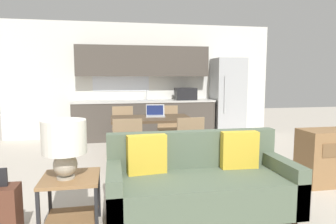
{
  "coord_description": "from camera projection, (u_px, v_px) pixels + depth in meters",
  "views": [
    {
      "loc": [
        -0.73,
        -2.62,
        1.45
      ],
      "look_at": [
        0.04,
        1.5,
        0.95
      ],
      "focal_mm": 32.0,
      "sensor_mm": 36.0,
      "label": 1
    }
  ],
  "objects": [
    {
      "name": "wall_back",
      "position": [
        142.0,
        80.0,
        7.22
      ],
      "size": [
        6.4,
        0.07,
        2.7
      ],
      "color": "silver",
      "rests_on": "ground_plane"
    },
    {
      "name": "kitchen_counter",
      "position": [
        145.0,
        103.0,
        6.99
      ],
      "size": [
        3.26,
        0.65,
        2.15
      ],
      "color": "#4C443D",
      "rests_on": "ground_plane"
    },
    {
      "name": "refrigerator",
      "position": [
        228.0,
        98.0,
        7.26
      ],
      "size": [
        0.71,
        0.69,
        1.88
      ],
      "color": "#B7BABC",
      "rests_on": "ground_plane"
    },
    {
      "name": "dining_table",
      "position": [
        151.0,
        122.0,
        5.03
      ],
      "size": [
        1.33,
        0.83,
        0.76
      ],
      "color": "brown",
      "rests_on": "ground_plane"
    },
    {
      "name": "couch",
      "position": [
        199.0,
        184.0,
        3.07
      ],
      "size": [
        1.86,
        0.8,
        0.86
      ],
      "color": "#3D2D1E",
      "rests_on": "ground_plane"
    },
    {
      "name": "side_table",
      "position": [
        71.0,
        194.0,
        2.8
      ],
      "size": [
        0.52,
        0.52,
        0.52
      ],
      "color": "olive",
      "rests_on": "ground_plane"
    },
    {
      "name": "table_lamp",
      "position": [
        64.0,
        142.0,
        2.7
      ],
      "size": [
        0.39,
        0.39,
        0.54
      ],
      "color": "#B2A893",
      "rests_on": "side_table"
    },
    {
      "name": "dining_chair_far_right",
      "position": [
        168.0,
        126.0,
        5.84
      ],
      "size": [
        0.45,
        0.45,
        0.88
      ],
      "rotation": [
        0.0,
        0.0,
        -0.08
      ],
      "color": "#997A56",
      "rests_on": "ground_plane"
    },
    {
      "name": "dining_chair_near_left",
      "position": [
        128.0,
        144.0,
        4.23
      ],
      "size": [
        0.45,
        0.45,
        0.88
      ],
      "rotation": [
        0.0,
        0.0,
        3.08
      ],
      "color": "#997A56",
      "rests_on": "ground_plane"
    },
    {
      "name": "dining_chair_far_left",
      "position": [
        124.0,
        127.0,
        5.7
      ],
      "size": [
        0.46,
        0.46,
        0.88
      ],
      "rotation": [
        0.0,
        0.0,
        0.09
      ],
      "color": "#997A56",
      "rests_on": "ground_plane"
    },
    {
      "name": "dining_chair_near_right",
      "position": [
        188.0,
        143.0,
        4.34
      ],
      "size": [
        0.45,
        0.45,
        0.88
      ],
      "rotation": [
        0.0,
        0.0,
        3.22
      ],
      "color": "#997A56",
      "rests_on": "ground_plane"
    },
    {
      "name": "laptop",
      "position": [
        155.0,
        113.0,
        5.17
      ],
      "size": [
        0.35,
        0.29,
        0.2
      ],
      "rotation": [
        0.0,
        0.0,
        -0.11
      ],
      "color": "#B7BABC",
      "rests_on": "dining_table"
    }
  ]
}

